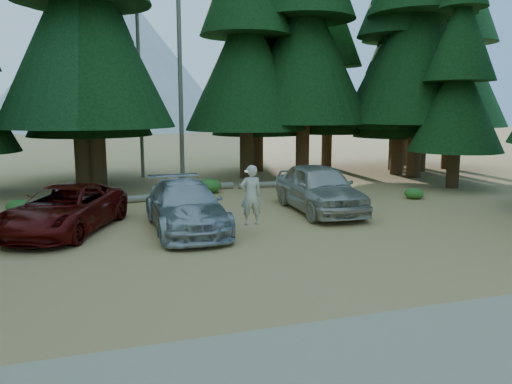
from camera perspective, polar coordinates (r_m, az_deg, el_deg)
ground at (r=13.67m, az=-1.57°, el=-6.85°), size 160.00×160.00×0.00m
gravel_strip at (r=8.08m, az=12.21°, el=-19.18°), size 26.00×3.50×0.01m
forest_belt_north at (r=28.10m, az=-10.15°, el=1.53°), size 36.00×7.00×22.00m
snag_front at (r=27.54m, az=-8.69°, el=13.92°), size 0.24×0.24×12.00m
snag_back at (r=28.72m, az=-13.15°, el=11.60°), size 0.20×0.20×10.00m
mountain_peak at (r=101.22m, az=-17.66°, el=14.16°), size 48.00×50.00×28.00m
red_pickup at (r=16.77m, az=-21.01°, el=-1.84°), size 4.32×5.78×1.46m
silver_minivan_center at (r=16.06m, az=-8.05°, el=-1.62°), size 2.20×5.34×1.54m
silver_minivan_right at (r=18.86m, az=7.22°, el=0.47°), size 2.38×5.40×1.81m
frisbee_player at (r=15.25m, az=-0.58°, el=-0.34°), size 0.69×0.46×1.86m
log_left at (r=21.04m, az=-15.85°, el=-0.96°), size 4.15×1.01×0.30m
log_mid at (r=23.78m, az=-7.08°, el=0.54°), size 3.78×0.38×0.31m
log_right at (r=24.83m, az=3.01°, el=0.95°), size 4.48×0.33×0.29m
shrub_far_left at (r=20.03m, az=-20.06°, el=-1.40°), size 0.91×0.91×0.50m
shrub_left at (r=20.66m, az=-25.53°, el=-1.47°), size 0.87×0.87×0.48m
shrub_center_left at (r=23.08m, az=-5.45°, el=0.72°), size 1.18×1.18×0.65m
shrub_center_right at (r=21.87m, az=-6.22°, el=-0.06°), size 0.81×0.81×0.44m
shrub_right at (r=24.59m, az=4.87°, el=1.18°), size 1.04×1.04×0.57m
shrub_far_right at (r=25.16m, az=7.06°, el=1.38°), size 1.11×1.11×0.61m
shrub_edge_east at (r=22.56m, az=17.62°, el=-0.15°), size 0.83×0.83×0.46m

